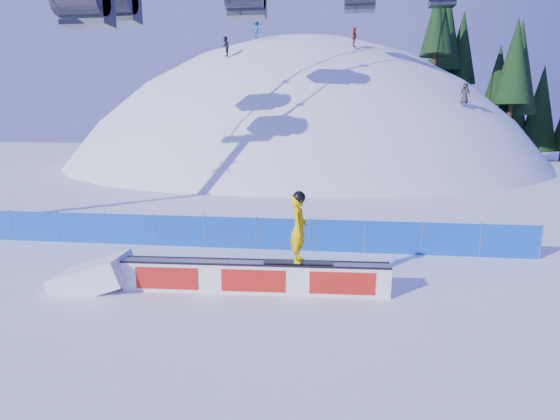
# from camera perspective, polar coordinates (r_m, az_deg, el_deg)

# --- Properties ---
(ground) EXTENTS (160.00, 160.00, 0.00)m
(ground) POSITION_cam_1_polar(r_m,az_deg,el_deg) (12.63, -11.29, -10.68)
(ground) COLOR white
(ground) RESTS_ON ground
(snow_hill) EXTENTS (64.00, 64.00, 64.00)m
(snow_hill) POSITION_cam_1_polar(r_m,az_deg,el_deg) (57.85, 2.81, -11.57)
(snow_hill) COLOR white
(snow_hill) RESTS_ON ground
(treeline) EXTENTS (23.48, 10.97, 21.38)m
(treeline) POSITION_cam_1_polar(r_m,az_deg,el_deg) (57.47, 28.17, 15.26)
(treeline) COLOR #342215
(treeline) RESTS_ON ground
(safety_fence) EXTENTS (22.05, 0.05, 1.30)m
(safety_fence) POSITION_cam_1_polar(r_m,az_deg,el_deg) (16.55, -6.50, -2.95)
(safety_fence) COLOR blue
(safety_fence) RESTS_ON ground
(rail_box) EXTENTS (7.50, 0.86, 0.90)m
(rail_box) POSITION_cam_1_polar(r_m,az_deg,el_deg) (12.38, -3.37, -8.73)
(rail_box) COLOR white
(rail_box) RESTS_ON ground
(snow_ramp) EXTENTS (2.25, 1.47, 1.37)m
(snow_ramp) POSITION_cam_1_polar(r_m,az_deg,el_deg) (13.94, -23.03, -9.24)
(snow_ramp) COLOR white
(snow_ramp) RESTS_ON ground
(snowboarder) EXTENTS (1.93, 0.70, 2.00)m
(snowboarder) POSITION_cam_1_polar(r_m,az_deg,el_deg) (11.85, 2.46, -2.36)
(snowboarder) COLOR black
(snowboarder) RESTS_ON rail_box
(distant_skiers) EXTENTS (20.66, 8.47, 8.29)m
(distant_skiers) POSITION_cam_1_polar(r_m,az_deg,el_deg) (41.58, 3.61, 20.42)
(distant_skiers) COLOR black
(distant_skiers) RESTS_ON ground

